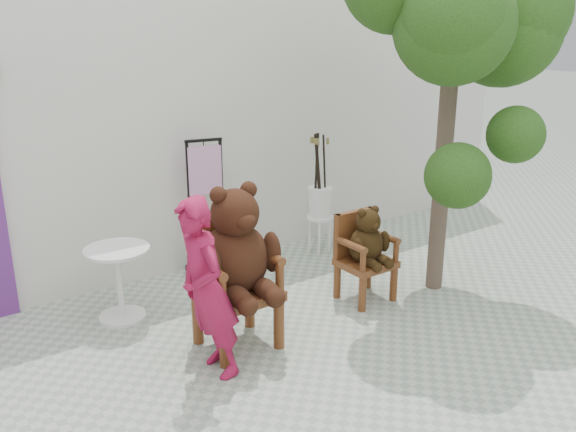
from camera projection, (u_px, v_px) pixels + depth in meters
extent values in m
plane|color=#A3A998|center=(385.00, 349.00, 5.24)|extent=(60.00, 60.00, 0.00)
cube|color=silver|center=(207.00, 127.00, 7.19)|extent=(9.00, 1.00, 3.00)
cylinder|color=#4F2710|center=(225.00, 342.00, 4.91)|extent=(0.10, 0.10, 0.44)
cylinder|color=#4F2710|center=(198.00, 319.00, 5.28)|extent=(0.10, 0.10, 0.44)
cylinder|color=#4F2710|center=(279.00, 324.00, 5.20)|extent=(0.10, 0.10, 0.44)
cylinder|color=#4F2710|center=(249.00, 304.00, 5.57)|extent=(0.10, 0.10, 0.44)
cube|color=#4F2710|center=(237.00, 293.00, 5.16)|extent=(0.64, 0.58, 0.08)
cube|color=#4F2710|center=(221.00, 248.00, 5.25)|extent=(0.60, 0.08, 0.58)
cylinder|color=#4F2710|center=(193.00, 255.00, 5.10)|extent=(0.08, 0.08, 0.58)
cylinder|color=#4F2710|center=(222.00, 292.00, 4.77)|extent=(0.07, 0.07, 0.26)
cylinder|color=#4F2710|center=(207.00, 267.00, 4.91)|extent=(0.08, 0.55, 0.08)
cylinder|color=#4F2710|center=(248.00, 242.00, 5.40)|extent=(0.08, 0.08, 0.58)
cylinder|color=#4F2710|center=(280.00, 276.00, 5.07)|extent=(0.07, 0.07, 0.26)
cylinder|color=#4F2710|center=(264.00, 253.00, 5.21)|extent=(0.08, 0.55, 0.08)
ellipsoid|color=black|center=(234.00, 260.00, 5.09)|extent=(0.60, 0.51, 0.63)
sphere|color=black|center=(235.00, 213.00, 4.94)|extent=(0.40, 0.40, 0.40)
ellipsoid|color=black|center=(245.00, 221.00, 4.82)|extent=(0.18, 0.14, 0.14)
sphere|color=black|center=(218.00, 195.00, 4.82)|extent=(0.14, 0.14, 0.14)
sphere|color=black|center=(249.00, 190.00, 4.97)|extent=(0.14, 0.14, 0.14)
ellipsoid|color=black|center=(211.00, 267.00, 4.82)|extent=(0.14, 0.20, 0.36)
ellipsoid|color=black|center=(238.00, 297.00, 4.87)|extent=(0.18, 0.35, 0.18)
sphere|color=black|center=(248.00, 306.00, 4.77)|extent=(0.17, 0.17, 0.17)
ellipsoid|color=black|center=(271.00, 252.00, 5.13)|extent=(0.14, 0.20, 0.36)
ellipsoid|color=black|center=(266.00, 289.00, 5.01)|extent=(0.18, 0.35, 0.18)
sphere|color=black|center=(275.00, 298.00, 4.91)|extent=(0.17, 0.17, 0.17)
cylinder|color=#4F2710|center=(362.00, 294.00, 5.87)|extent=(0.08, 0.08, 0.35)
cylinder|color=#4F2710|center=(337.00, 281.00, 6.16)|extent=(0.08, 0.08, 0.35)
cylinder|color=#4F2710|center=(394.00, 284.00, 6.10)|extent=(0.08, 0.08, 0.35)
cylinder|color=#4F2710|center=(368.00, 272.00, 6.40)|extent=(0.08, 0.08, 0.35)
cube|color=#4F2710|center=(366.00, 263.00, 6.07)|extent=(0.50, 0.46, 0.07)
cube|color=#4F2710|center=(354.00, 233.00, 6.14)|extent=(0.48, 0.07, 0.46)
cylinder|color=#4F2710|center=(337.00, 237.00, 6.02)|extent=(0.07, 0.07, 0.46)
cylinder|color=#4F2710|center=(363.00, 261.00, 5.76)|extent=(0.06, 0.06, 0.21)
cylinder|color=#4F2710|center=(350.00, 245.00, 5.87)|extent=(0.07, 0.44, 0.07)
cylinder|color=#4F2710|center=(370.00, 229.00, 6.26)|extent=(0.07, 0.07, 0.46)
cylinder|color=#4F2710|center=(396.00, 251.00, 6.00)|extent=(0.06, 0.06, 0.21)
cylinder|color=#4F2710|center=(383.00, 236.00, 6.11)|extent=(0.07, 0.44, 0.07)
ellipsoid|color=black|center=(366.00, 245.00, 6.02)|extent=(0.36, 0.31, 0.38)
sphere|color=black|center=(368.00, 221.00, 5.93)|extent=(0.24, 0.24, 0.24)
ellipsoid|color=black|center=(375.00, 226.00, 5.86)|extent=(0.11, 0.09, 0.09)
sphere|color=black|center=(362.00, 213.00, 5.85)|extent=(0.08, 0.08, 0.08)
sphere|color=black|center=(375.00, 210.00, 5.95)|extent=(0.08, 0.08, 0.08)
ellipsoid|color=black|center=(358.00, 248.00, 5.85)|extent=(0.08, 0.12, 0.22)
ellipsoid|color=black|center=(371.00, 264.00, 5.89)|extent=(0.11, 0.21, 0.11)
sphere|color=black|center=(377.00, 268.00, 5.82)|extent=(0.10, 0.10, 0.10)
ellipsoid|color=black|center=(384.00, 241.00, 6.04)|extent=(0.08, 0.12, 0.22)
ellipsoid|color=black|center=(383.00, 260.00, 5.97)|extent=(0.11, 0.21, 0.11)
sphere|color=black|center=(389.00, 264.00, 5.91)|extent=(0.10, 0.10, 0.10)
imported|color=maroon|center=(207.00, 289.00, 4.63)|extent=(0.36, 0.54, 1.48)
cylinder|color=white|center=(117.00, 250.00, 5.58)|extent=(0.60, 0.60, 0.03)
cylinder|color=white|center=(120.00, 284.00, 5.68)|extent=(0.06, 0.06, 0.68)
cylinder|color=white|center=(123.00, 316.00, 5.78)|extent=(0.44, 0.44, 0.03)
cube|color=black|center=(190.00, 211.00, 6.52)|extent=(0.04, 0.04, 1.50)
cube|color=black|center=(222.00, 207.00, 6.66)|extent=(0.04, 0.04, 1.50)
cube|color=black|center=(203.00, 140.00, 6.36)|extent=(0.40, 0.11, 0.03)
cube|color=black|center=(209.00, 270.00, 6.81)|extent=(0.51, 0.44, 0.06)
cube|color=#CE8EBD|center=(205.00, 170.00, 6.45)|extent=(0.36, 0.12, 0.52)
cylinder|color=black|center=(203.00, 143.00, 6.37)|extent=(0.01, 0.01, 0.08)
cylinder|color=white|center=(320.00, 218.00, 7.31)|extent=(0.32, 0.32, 0.03)
cylinder|color=white|center=(321.00, 232.00, 7.49)|extent=(0.03, 0.03, 0.44)
cylinder|color=white|center=(310.00, 234.00, 7.39)|extent=(0.03, 0.03, 0.44)
cylinder|color=white|center=(318.00, 238.00, 7.26)|extent=(0.03, 0.03, 0.44)
cylinder|color=white|center=(329.00, 235.00, 7.35)|extent=(0.03, 0.03, 0.44)
cylinder|color=black|center=(316.00, 167.00, 7.13)|extent=(0.11, 0.11, 0.80)
cylinder|color=olive|center=(313.00, 140.00, 7.04)|extent=(0.04, 0.04, 0.08)
cylinder|color=black|center=(317.00, 168.00, 7.09)|extent=(0.03, 0.12, 0.80)
cylinder|color=olive|center=(315.00, 141.00, 6.97)|extent=(0.04, 0.04, 0.07)
cylinder|color=black|center=(324.00, 168.00, 7.10)|extent=(0.11, 0.07, 0.80)
cylinder|color=olive|center=(328.00, 141.00, 6.98)|extent=(0.04, 0.04, 0.08)
cylinder|color=black|center=(319.00, 168.00, 7.08)|extent=(0.06, 0.10, 0.80)
cylinder|color=olive|center=(318.00, 142.00, 6.95)|extent=(0.04, 0.04, 0.07)
cylinder|color=black|center=(316.00, 167.00, 7.12)|extent=(0.13, 0.14, 0.79)
cylinder|color=olive|center=(311.00, 140.00, 7.03)|extent=(0.05, 0.05, 0.08)
cylinder|color=black|center=(316.00, 167.00, 7.13)|extent=(0.13, 0.10, 0.79)
cylinder|color=olive|center=(313.00, 140.00, 7.05)|extent=(0.05, 0.04, 0.08)
cylinder|color=#453429|center=(444.00, 149.00, 6.02)|extent=(0.17, 0.17, 2.97)
sphere|color=#16360E|center=(442.00, 15.00, 6.24)|extent=(0.93, 0.93, 0.93)
sphere|color=#16360E|center=(454.00, 24.00, 5.26)|extent=(1.06, 1.06, 1.06)
sphere|color=#16360E|center=(510.00, 10.00, 5.76)|extent=(1.13, 1.13, 1.13)
sphere|color=#16360E|center=(453.00, 13.00, 5.08)|extent=(0.87, 0.87, 0.87)
sphere|color=#16360E|center=(503.00, 29.00, 5.82)|extent=(1.11, 1.11, 1.11)
sphere|color=#16360E|center=(458.00, 176.00, 5.41)|extent=(0.59, 0.59, 0.59)
sphere|color=#16360E|center=(516.00, 135.00, 5.58)|extent=(0.53, 0.53, 0.53)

